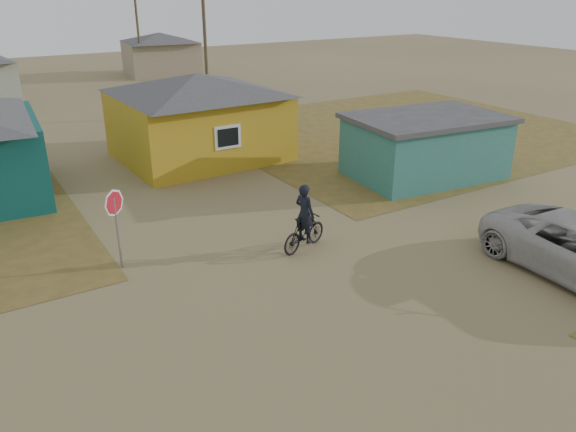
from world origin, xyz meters
The scene contains 9 objects.
ground centered at (0.00, 0.00, 0.00)m, with size 120.00×120.00×0.00m, color olive.
grass_ne centered at (14.00, 13.00, 0.01)m, with size 20.00×18.00×0.00m, color brown.
house_yellow centered at (2.50, 14.00, 2.00)m, with size 7.72×6.76×3.90m.
shed_turquoise centered at (9.50, 6.50, 1.31)m, with size 6.71×4.93×2.60m.
house_beige_east centered at (10.00, 40.00, 1.86)m, with size 6.95×6.05×3.60m.
utility_pole_near centered at (6.50, 22.00, 4.14)m, with size 1.40×0.20×8.00m.
utility_pole_far centered at (7.50, 38.00, 4.14)m, with size 1.40×0.20×8.00m.
stop_sign centered at (-3.92, 4.89, 1.77)m, with size 0.77×0.22×2.40m.
cyclist centered at (1.26, 3.14, 0.77)m, with size 1.95×1.06×2.12m.
Camera 1 is at (-7.39, -9.98, 7.65)m, focal length 35.00 mm.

